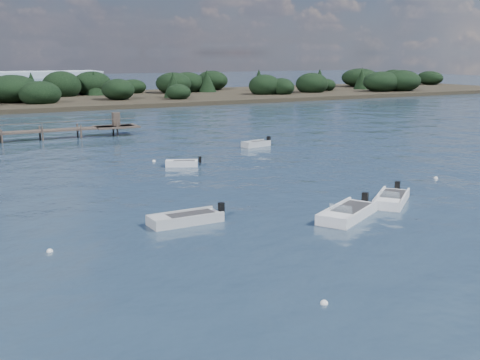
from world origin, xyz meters
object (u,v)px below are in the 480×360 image
dinghy_mid_grey (185,220)px  tender_far_white (182,165)px  tender_far_grey_b (256,145)px  dinghy_mid_white_a (348,215)px  dinghy_mid_white_b (391,200)px

dinghy_mid_grey → tender_far_white: bearing=68.1°
tender_far_grey_b → dinghy_mid_grey: bearing=-127.5°
tender_far_grey_b → dinghy_mid_white_a: bearing=-108.3°
dinghy_mid_grey → dinghy_mid_white_b: dinghy_mid_white_b is taller
tender_far_grey_b → tender_far_white: 13.09m
dinghy_mid_grey → dinghy_mid_white_b: (13.78, -1.90, 0.00)m
dinghy_mid_grey → dinghy_mid_white_a: (9.01, -3.44, 0.01)m
dinghy_mid_white_b → dinghy_mid_white_a: dinghy_mid_white_a is taller
dinghy_mid_white_a → dinghy_mid_white_b: bearing=17.8°
tender_far_white → dinghy_mid_white_b: bearing=-68.9°
dinghy_mid_grey → dinghy_mid_white_a: bearing=-20.9°
dinghy_mid_white_b → tender_far_white: bearing=111.1°
tender_far_white → dinghy_mid_grey: bearing=-111.9°
tender_far_grey_b → dinghy_mid_white_a: 28.18m
dinghy_mid_grey → dinghy_mid_white_b: size_ratio=1.00×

